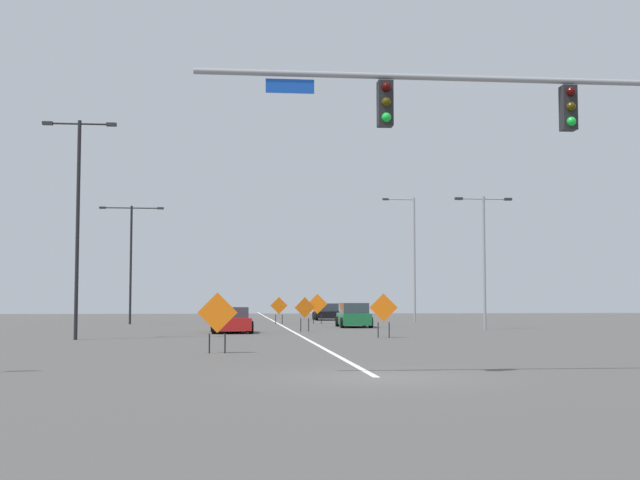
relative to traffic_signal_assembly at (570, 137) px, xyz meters
The scene contains 15 objects.
ground 7.19m from the traffic_signal_assembly, behind, with size 163.82×163.82×0.00m, color #4C4947.
road_centre_stripe 46.08m from the traffic_signal_assembly, 95.76° to the left, with size 0.16×91.01×0.01m.
traffic_signal_assembly is the anchor object (origin of this frame).
street_lamp_near_right 43.75m from the traffic_signal_assembly, 109.86° to the left, with size 4.42×0.24×8.22m.
street_lamp_mid_right 29.55m from the traffic_signal_assembly, 77.08° to the left, with size 3.36×0.24×7.67m.
street_lamp_far_right 23.57m from the traffic_signal_assembly, 127.96° to the left, with size 3.16×0.24×9.51m.
street_lamp_near_left 44.34m from the traffic_signal_assembly, 82.71° to the left, with size 2.49×0.24×9.39m.
construction_sign_median_near 40.28m from the traffic_signal_assembly, 92.77° to the left, with size 1.38×0.35×2.10m.
construction_sign_right_shoulder 19.56m from the traffic_signal_assembly, 93.09° to the left, with size 1.27×0.25×2.00m.
construction_sign_median_far 12.89m from the traffic_signal_assembly, 133.04° to the left, with size 1.30×0.24×1.96m.
construction_sign_left_shoulder 40.64m from the traffic_signal_assembly, 96.55° to the left, with size 1.19×0.16×1.88m.
construction_sign_right_lane 27.45m from the traffic_signal_assembly, 98.36° to the left, with size 1.11×0.27×1.85m.
car_black_approaching 51.20m from the traffic_signal_assembly, 90.08° to the left, with size 2.18×4.07×1.37m.
car_red_distant 27.12m from the traffic_signal_assembly, 107.14° to the left, with size 2.22×3.97×1.32m.
car_green_passing 33.65m from the traffic_signal_assembly, 90.60° to the left, with size 2.03×4.28×1.50m.
Camera 1 is at (-3.22, -18.92, 1.76)m, focal length 47.77 mm.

